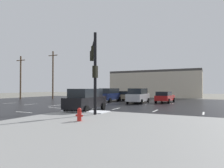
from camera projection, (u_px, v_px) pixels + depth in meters
The scene contains 15 objects.
ground_plane at pixel (68, 106), 22.32m from camera, with size 120.00×120.00×0.00m, color slate.
road_asphalt at pixel (68, 106), 22.32m from camera, with size 44.00×44.00×0.02m, color black.
sidewalk_corner at pixel (128, 152), 6.28m from camera, with size 18.00×18.00×0.14m, color gray.
snow_strip_curbside at pixel (85, 111), 16.54m from camera, with size 4.00×1.60×0.06m, color white.
lane_markings at pixel (69, 108), 20.56m from camera, with size 36.15×36.15×0.01m.
traffic_signal_mast at pixel (94, 62), 16.14m from camera, with size 3.18×4.47×6.17m.
fire_hydrant at pixel (79, 114), 11.74m from camera, with size 0.48×0.26×0.79m.
strip_building_background at pixel (155, 84), 47.44m from camera, with size 20.80×8.00×6.16m.
sedan_tan at pixel (128, 96), 31.34m from camera, with size 4.64×2.30×1.58m.
suv_black at pixel (86, 99), 17.91m from camera, with size 2.41×4.93×2.03m.
sedan_red at pixel (165, 97), 27.89m from camera, with size 2.25×4.63×1.58m.
suv_navy at pixel (109, 95), 30.01m from camera, with size 2.27×4.88×2.03m.
suv_silver at pixel (138, 95), 26.96m from camera, with size 2.23×4.86×2.03m.
utility_pole_far at pixel (21, 76), 36.98m from camera, with size 2.20×0.28×8.13m.
utility_pole_distant at pixel (53, 74), 37.88m from camera, with size 2.20×0.28×9.21m.
Camera 1 is at (14.30, -17.91, 2.14)m, focal length 31.40 mm.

